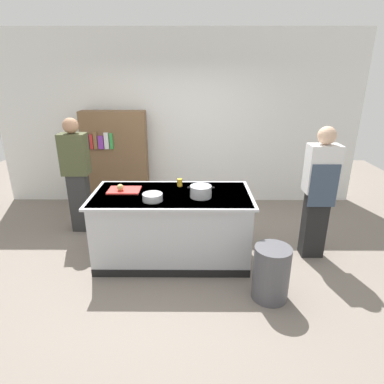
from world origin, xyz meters
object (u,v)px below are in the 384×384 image
(person_chef, at_px, (319,191))
(person_guest, at_px, (77,173))
(mixing_bowl, at_px, (153,197))
(juice_cup, at_px, (180,183))
(onion, at_px, (120,187))
(bookshelf, at_px, (116,160))
(stock_pot, at_px, (201,191))
(trash_bin, at_px, (271,273))

(person_chef, height_order, person_guest, same)
(mixing_bowl, height_order, juice_cup, juice_cup)
(person_chef, bearing_deg, juice_cup, 79.65)
(onion, bearing_deg, bookshelf, 104.65)
(stock_pot, bearing_deg, person_guest, 153.37)
(onion, xyz_separation_m, juice_cup, (0.73, 0.23, -0.01))
(mixing_bowl, xyz_separation_m, person_guest, (-1.24, 1.02, -0.03))
(juice_cup, bearing_deg, bookshelf, 128.14)
(juice_cup, bearing_deg, person_guest, 161.37)
(juice_cup, bearing_deg, onion, -162.81)
(trash_bin, bearing_deg, stock_pot, 136.53)
(mixing_bowl, distance_m, bookshelf, 2.21)
(onion, relative_size, mixing_bowl, 0.35)
(juice_cup, relative_size, bookshelf, 0.06)
(mixing_bowl, bearing_deg, stock_pot, 11.73)
(trash_bin, height_order, bookshelf, bookshelf)
(bookshelf, bearing_deg, mixing_bowl, -66.19)
(person_chef, bearing_deg, person_guest, 73.97)
(trash_bin, height_order, person_chef, person_chef)
(mixing_bowl, height_order, person_guest, person_guest)
(trash_bin, distance_m, bookshelf, 3.45)
(onion, xyz_separation_m, person_chef, (2.49, 0.02, -0.05))
(person_guest, bearing_deg, trash_bin, 56.32)
(stock_pot, xyz_separation_m, juice_cup, (-0.27, 0.39, -0.02))
(onion, relative_size, stock_pot, 0.26)
(juice_cup, xyz_separation_m, person_chef, (1.76, -0.21, -0.04))
(stock_pot, xyz_separation_m, trash_bin, (0.74, -0.70, -0.67))
(mixing_bowl, bearing_deg, onion, 147.37)
(stock_pot, relative_size, bookshelf, 0.19)
(trash_bin, relative_size, person_guest, 0.35)
(stock_pot, relative_size, juice_cup, 3.24)
(onion, height_order, juice_cup, onion)
(onion, bearing_deg, stock_pot, -9.15)
(mixing_bowl, xyz_separation_m, trash_bin, (1.31, -0.59, -0.64))
(juice_cup, distance_m, trash_bin, 1.62)
(onion, xyz_separation_m, trash_bin, (1.74, -0.86, -0.66))
(person_chef, relative_size, person_guest, 1.00)
(person_chef, bearing_deg, stock_pot, 93.31)
(onion, bearing_deg, person_guest, 137.21)
(mixing_bowl, relative_size, bookshelf, 0.14)
(stock_pot, bearing_deg, bookshelf, 127.49)
(juice_cup, xyz_separation_m, bookshelf, (-1.19, 1.51, -0.10))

